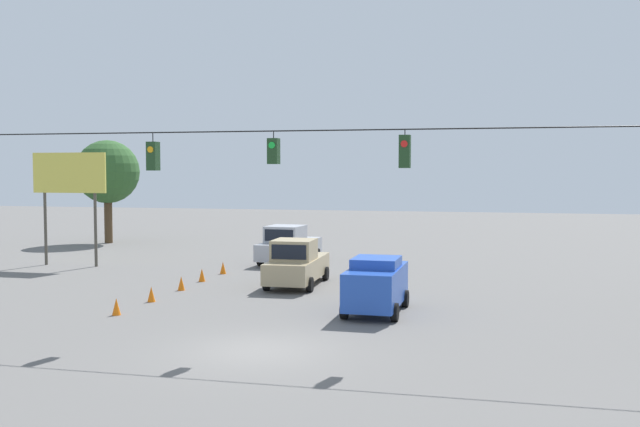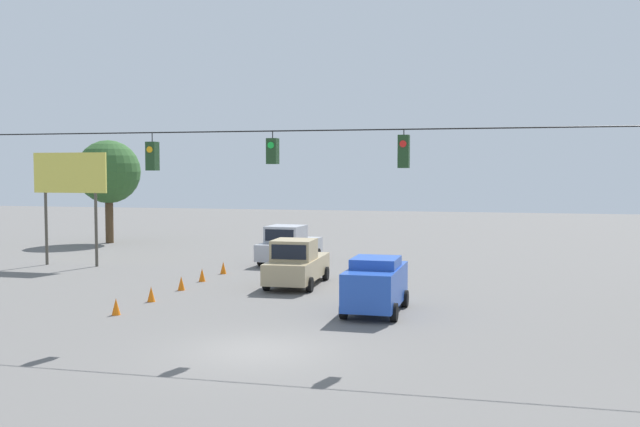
# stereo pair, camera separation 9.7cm
# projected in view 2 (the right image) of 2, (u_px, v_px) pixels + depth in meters

# --- Properties ---
(ground_plane) EXTENTS (140.00, 140.00, 0.00)m
(ground_plane) POSITION_uv_depth(u_px,v_px,m) (257.00, 350.00, 20.46)
(ground_plane) COLOR #605E5B
(overhead_signal_span) EXTENTS (23.47, 0.38, 7.11)m
(overhead_signal_span) POSITION_uv_depth(u_px,v_px,m) (274.00, 196.00, 21.77)
(overhead_signal_span) COLOR #4C473D
(overhead_signal_span) RESTS_ON ground_plane
(pickup_truck_silver_withflow_far) EXTENTS (2.61, 5.63, 2.12)m
(pickup_truck_silver_withflow_far) POSITION_uv_depth(u_px,v_px,m) (289.00, 245.00, 39.69)
(pickup_truck_silver_withflow_far) COLOR #A8AAB2
(pickup_truck_silver_withflow_far) RESTS_ON ground_plane
(sedan_blue_crossing_near) EXTENTS (2.05, 4.17, 2.02)m
(sedan_blue_crossing_near) POSITION_uv_depth(u_px,v_px,m) (376.00, 284.00, 25.81)
(sedan_blue_crossing_near) COLOR #234CB2
(sedan_blue_crossing_near) RESTS_ON ground_plane
(pickup_truck_tan_withflow_mid) EXTENTS (2.23, 5.19, 2.12)m
(pickup_truck_tan_withflow_mid) POSITION_uv_depth(u_px,v_px,m) (297.00, 264.00, 31.86)
(pickup_truck_tan_withflow_mid) COLOR tan
(pickup_truck_tan_withflow_mid) RESTS_ON ground_plane
(traffic_cone_nearest) EXTENTS (0.31, 0.31, 0.61)m
(traffic_cone_nearest) POSITION_uv_depth(u_px,v_px,m) (116.00, 306.00, 25.44)
(traffic_cone_nearest) COLOR orange
(traffic_cone_nearest) RESTS_ON ground_plane
(traffic_cone_second) EXTENTS (0.31, 0.31, 0.61)m
(traffic_cone_second) POSITION_uv_depth(u_px,v_px,m) (151.00, 294.00, 27.99)
(traffic_cone_second) COLOR orange
(traffic_cone_second) RESTS_ON ground_plane
(traffic_cone_third) EXTENTS (0.31, 0.31, 0.61)m
(traffic_cone_third) POSITION_uv_depth(u_px,v_px,m) (181.00, 283.00, 30.67)
(traffic_cone_third) COLOR orange
(traffic_cone_third) RESTS_ON ground_plane
(traffic_cone_fourth) EXTENTS (0.31, 0.31, 0.61)m
(traffic_cone_fourth) POSITION_uv_depth(u_px,v_px,m) (202.00, 275.00, 33.09)
(traffic_cone_fourth) COLOR orange
(traffic_cone_fourth) RESTS_ON ground_plane
(traffic_cone_fifth) EXTENTS (0.31, 0.31, 0.61)m
(traffic_cone_fifth) POSITION_uv_depth(u_px,v_px,m) (223.00, 268.00, 35.52)
(traffic_cone_fifth) COLOR orange
(traffic_cone_fifth) RESTS_ON ground_plane
(roadside_billboard) EXTENTS (4.33, 0.16, 6.11)m
(roadside_billboard) POSITION_uv_depth(u_px,v_px,m) (70.00, 181.00, 38.35)
(roadside_billboard) COLOR #4C473D
(roadside_billboard) RESTS_ON ground_plane
(tree_horizon_left) EXTENTS (4.46, 4.46, 7.29)m
(tree_horizon_left) POSITION_uv_depth(u_px,v_px,m) (109.00, 172.00, 50.31)
(tree_horizon_left) COLOR #4C3823
(tree_horizon_left) RESTS_ON ground_plane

